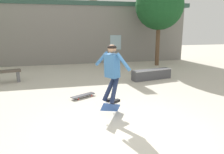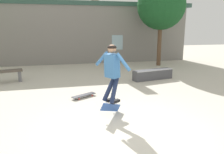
# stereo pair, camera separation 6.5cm
# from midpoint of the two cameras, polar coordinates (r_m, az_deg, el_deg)

# --- Properties ---
(ground_plane) EXTENTS (40.00, 40.00, 0.00)m
(ground_plane) POSITION_cam_midpoint_polar(r_m,az_deg,el_deg) (4.91, 4.62, -13.92)
(ground_plane) COLOR beige
(building_backdrop) EXTENTS (14.27, 0.52, 4.86)m
(building_backdrop) POSITION_cam_midpoint_polar(r_m,az_deg,el_deg) (13.59, -7.59, 11.62)
(building_backdrop) COLOR gray
(building_backdrop) RESTS_ON ground_plane
(tree_right) EXTENTS (2.68, 2.68, 4.71)m
(tree_right) POSITION_cam_midpoint_polar(r_m,az_deg,el_deg) (13.03, 12.87, 17.70)
(tree_right) COLOR brown
(tree_right) RESTS_ON ground_plane
(skate_ledge) EXTENTS (1.85, 0.74, 0.43)m
(skate_ledge) POSITION_cam_midpoint_polar(r_m,az_deg,el_deg) (9.55, 10.78, 0.65)
(skate_ledge) COLOR #4C4C51
(skate_ledge) RESTS_ON ground_plane
(skater) EXTENTS (0.69, 1.04, 1.45)m
(skater) POSITION_cam_midpoint_polar(r_m,az_deg,el_deg) (5.34, 0.36, 2.22)
(skater) COLOR teal
(skateboard_flipping) EXTENTS (0.67, 0.60, 0.48)m
(skateboard_flipping) POSITION_cam_midpoint_polar(r_m,az_deg,el_deg) (5.55, 0.04, -7.94)
(skateboard_flipping) COLOR #2D519E
(skateboard_resting) EXTENTS (0.83, 0.59, 0.08)m
(skateboard_resting) POSITION_cam_midpoint_polar(r_m,az_deg,el_deg) (7.10, -7.13, -4.72)
(skateboard_resting) COLOR black
(skateboard_resting) RESTS_ON ground_plane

